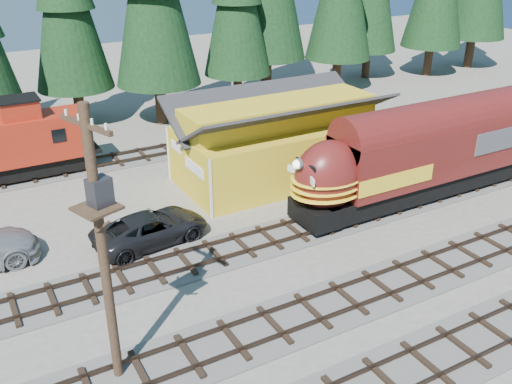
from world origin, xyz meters
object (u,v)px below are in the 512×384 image
depot (279,132)px  utility_pole (102,235)px  pickup_truck_a (151,228)px  locomotive (410,160)px  caboose (10,144)px

depot → utility_pole: 18.55m
pickup_truck_a → locomotive: bearing=-108.5°
depot → pickup_truck_a: size_ratio=2.24×
locomotive → pickup_truck_a: size_ratio=2.76×
locomotive → utility_pole: bearing=-163.1°
caboose → depot: bearing=-27.7°
caboose → pickup_truck_a: 12.36m
locomotive → caboose: (-18.80, 14.00, -0.17)m
depot → locomotive: 7.93m
locomotive → pickup_truck_a: (-14.20, 2.64, -1.72)m
depot → locomotive: depot is taller
locomotive → utility_pole: utility_pole is taller
locomotive → caboose: size_ratio=1.76×
depot → pickup_truck_a: 10.65m
depot → utility_pole: bearing=-138.9°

